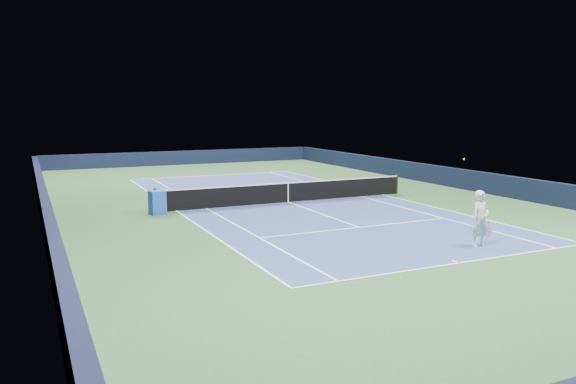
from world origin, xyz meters
name	(u,v)px	position (x,y,z in m)	size (l,w,h in m)	color
ground	(288,202)	(0.00, 0.00, 0.00)	(40.00, 40.00, 0.00)	#2B4E2A
wall_far	(183,158)	(0.00, 19.82, 0.55)	(22.00, 0.35, 1.10)	black
wall_right	(462,179)	(10.82, 0.00, 0.55)	(0.35, 40.00, 1.10)	black
wall_left	(45,208)	(-10.82, 0.00, 0.55)	(0.35, 40.00, 1.10)	black
court_surface	(288,202)	(0.00, 0.00, 0.00)	(10.97, 23.77, 0.01)	navy
baseline_far	(213,175)	(0.00, 11.88, 0.01)	(10.97, 0.08, 0.00)	white
baseline_near	(459,263)	(0.00, -11.88, 0.01)	(10.97, 0.08, 0.00)	white
sideline_doubles_right	(382,195)	(5.49, 0.00, 0.01)	(0.08, 23.77, 0.00)	white
sideline_doubles_left	(176,211)	(-5.49, 0.00, 0.01)	(0.08, 23.77, 0.00)	white
sideline_singles_right	(360,196)	(4.12, 0.00, 0.01)	(0.08, 23.77, 0.00)	white
sideline_singles_left	(206,208)	(-4.12, 0.00, 0.01)	(0.08, 23.77, 0.00)	white
service_line_far	(242,185)	(0.00, 6.40, 0.01)	(8.23, 0.08, 0.00)	white
service_line_near	(359,227)	(0.00, -6.40, 0.01)	(8.23, 0.08, 0.00)	white
center_service_line	(288,202)	(0.00, 0.00, 0.01)	(0.08, 12.80, 0.00)	white
center_mark_far	(214,175)	(0.00, 11.73, 0.01)	(0.08, 0.30, 0.00)	white
center_mark_near	(456,262)	(0.00, -11.73, 0.01)	(0.08, 0.30, 0.00)	white
tennis_net	(288,192)	(0.00, 0.00, 0.50)	(12.90, 0.10, 1.07)	black
sponsor_cube	(157,203)	(-6.40, -0.43, 0.51)	(0.71, 0.66, 1.02)	blue
tennis_player	(480,219)	(2.00, -10.60, 0.93)	(0.84, 1.29, 2.84)	silver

